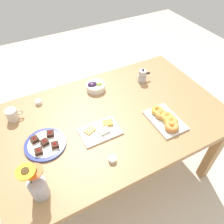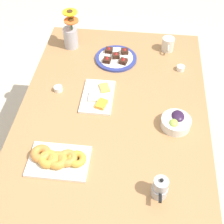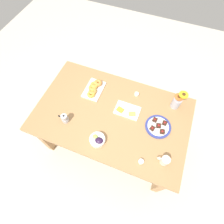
{
  "view_description": "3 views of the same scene",
  "coord_description": "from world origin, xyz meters",
  "views": [
    {
      "loc": [
        -0.49,
        -0.94,
        1.85
      ],
      "look_at": [
        0.0,
        0.0,
        0.78
      ],
      "focal_mm": 35.0,
      "sensor_mm": 36.0,
      "label": 1
    },
    {
      "loc": [
        1.07,
        0.12,
        1.95
      ],
      "look_at": [
        0.0,
        0.0,
        0.78
      ],
      "focal_mm": 50.0,
      "sensor_mm": 36.0,
      "label": 2
    },
    {
      "loc": [
        -0.31,
        0.8,
        2.35
      ],
      "look_at": [
        0.0,
        0.0,
        0.78
      ],
      "focal_mm": 28.0,
      "sensor_mm": 36.0,
      "label": 3
    }
  ],
  "objects": [
    {
      "name": "ground_plane",
      "position": [
        0.0,
        0.0,
        0.0
      ],
      "size": [
        6.0,
        6.0,
        0.0
      ],
      "primitive_type": "plane",
      "color": "beige"
    },
    {
      "name": "dining_table",
      "position": [
        0.0,
        0.0,
        0.65
      ],
      "size": [
        1.6,
        1.0,
        0.74
      ],
      "color": "#A87A4C",
      "rests_on": "ground_plane"
    },
    {
      "name": "coffee_mug",
      "position": [
        -0.62,
        0.29,
        0.78
      ],
      "size": [
        0.11,
        0.08,
        0.09
      ],
      "color": "beige",
      "rests_on": "dining_table"
    },
    {
      "name": "grape_bowl",
      "position": [
        0.02,
        0.33,
        0.77
      ],
      "size": [
        0.15,
        0.15,
        0.07
      ],
      "color": "white",
      "rests_on": "dining_table"
    },
    {
      "name": "cheese_platter",
      "position": [
        -0.13,
        -0.09,
        0.75
      ],
      "size": [
        0.26,
        0.17,
        0.03
      ],
      "color": "white",
      "rests_on": "dining_table"
    },
    {
      "name": "croissant_platter",
      "position": [
        0.3,
        -0.22,
        0.76
      ],
      "size": [
        0.19,
        0.28,
        0.05
      ],
      "color": "white",
      "rests_on": "dining_table"
    },
    {
      "name": "jam_cup_honey",
      "position": [
        -0.17,
        -0.32,
        0.76
      ],
      "size": [
        0.05,
        0.05,
        0.03
      ],
      "color": "white",
      "rests_on": "dining_table"
    },
    {
      "name": "jam_cup_berry",
      "position": [
        -0.42,
        0.37,
        0.76
      ],
      "size": [
        0.05,
        0.05,
        0.03
      ],
      "color": "white",
      "rests_on": "dining_table"
    },
    {
      "name": "dessert_plate",
      "position": [
        -0.48,
        -0.03,
        0.75
      ],
      "size": [
        0.26,
        0.26,
        0.05
      ],
      "color": "navy",
      "rests_on": "dining_table"
    },
    {
      "name": "flower_vase",
      "position": [
        -0.59,
        -0.33,
        0.82
      ],
      "size": [
        0.12,
        0.11,
        0.24
      ],
      "color": "#B2B2BC",
      "rests_on": "dining_table"
    },
    {
      "name": "moka_pot",
      "position": [
        0.41,
        0.25,
        0.79
      ],
      "size": [
        0.11,
        0.07,
        0.12
      ],
      "color": "#B7B7BC",
      "rests_on": "dining_table"
    }
  ]
}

